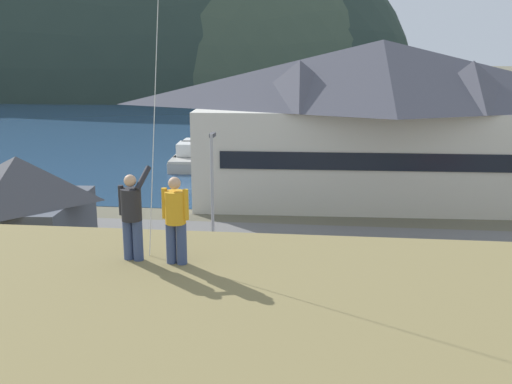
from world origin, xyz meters
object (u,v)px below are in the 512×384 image
(moored_boat_wharfside, at_px, (189,158))
(moored_boat_inner_slip, at_px, (194,154))
(wharf_dock, at_px, (235,156))
(parking_light_pole, at_px, (212,181))
(storage_shed_waterside, at_px, (284,158))
(moored_boat_outer_mooring, at_px, (268,158))
(storage_shed_near_lot, at_px, (21,218))
(harbor_lodge, at_px, (380,117))
(parked_car_mid_row_near, at_px, (468,264))
(parked_car_back_row_right, at_px, (28,316))
(person_companion, at_px, (176,218))
(parked_car_front_row_end, at_px, (230,262))
(person_kite_flyer, at_px, (132,214))

(moored_boat_wharfside, height_order, moored_boat_inner_slip, same)
(wharf_dock, relative_size, parking_light_pole, 2.54)
(storage_shed_waterside, height_order, moored_boat_outer_mooring, storage_shed_waterside)
(storage_shed_near_lot, height_order, wharf_dock, storage_shed_near_lot)
(moored_boat_outer_mooring, bearing_deg, harbor_lodge, -51.86)
(parked_car_mid_row_near, bearing_deg, storage_shed_waterside, 118.24)
(parked_car_back_row_right, distance_m, person_companion, 12.69)
(parked_car_front_row_end, height_order, parked_car_mid_row_near, same)
(parking_light_pole, bearing_deg, storage_shed_waterside, 78.10)
(wharf_dock, bearing_deg, moored_boat_wharfside, -136.81)
(parking_light_pole, bearing_deg, person_companion, -81.38)
(moored_boat_wharfside, xyz_separation_m, parking_light_pole, (6.20, -21.88, 2.91))
(parked_car_mid_row_near, distance_m, person_kite_flyer, 19.30)
(harbor_lodge, xyz_separation_m, person_kite_flyer, (-7.45, -30.79, 1.53))
(moored_boat_outer_mooring, bearing_deg, person_kite_flyer, -88.28)
(person_companion, bearing_deg, parked_car_mid_row_near, 58.56)
(moored_boat_wharfside, height_order, parking_light_pole, parking_light_pole)
(moored_boat_inner_slip, distance_m, person_kite_flyer, 44.08)
(storage_shed_waterside, xyz_separation_m, wharf_dock, (-5.42, 11.81, -2.08))
(storage_shed_near_lot, xyz_separation_m, person_kite_flyer, (9.60, -13.42, 4.29))
(storage_shed_waterside, relative_size, moored_boat_inner_slip, 0.71)
(person_companion, bearing_deg, harbor_lodge, 78.05)
(moored_boat_outer_mooring, relative_size, moored_boat_inner_slip, 0.84)
(wharf_dock, xyz_separation_m, parked_car_front_row_end, (4.28, -30.26, 0.71))
(parked_car_front_row_end, bearing_deg, person_kite_flyer, -88.72)
(moored_boat_wharfside, distance_m, parked_car_front_row_end, 28.00)
(parked_car_front_row_end, distance_m, parked_car_mid_row_near, 10.59)
(moored_boat_wharfside, xyz_separation_m, person_companion, (9.12, -41.17, 6.58))
(wharf_dock, height_order, moored_boat_wharfside, moored_boat_wharfside)
(harbor_lodge, xyz_separation_m, parked_car_back_row_right, (-14.15, -22.89, -4.72))
(storage_shed_waterside, relative_size, parking_light_pole, 0.89)
(storage_shed_near_lot, xyz_separation_m, person_companion, (10.51, -13.55, 4.27))
(storage_shed_near_lot, height_order, person_kite_flyer, person_kite_flyer)
(parked_car_mid_row_near, xyz_separation_m, parking_light_pole, (-12.25, 4.04, 2.57))
(person_companion, bearing_deg, moored_boat_wharfside, 102.50)
(moored_boat_inner_slip, bearing_deg, wharf_dock, 24.55)
(moored_boat_wharfside, relative_size, parked_car_front_row_end, 1.91)
(parked_car_back_row_right, bearing_deg, moored_boat_wharfside, 92.62)
(parked_car_back_row_right, relative_size, parked_car_mid_row_near, 1.00)
(parked_car_front_row_end, xyz_separation_m, parked_car_mid_row_near, (10.55, 0.94, 0.00))
(parked_car_front_row_end, relative_size, parked_car_mid_row_near, 0.99)
(parking_light_pole, bearing_deg, parked_car_back_row_right, -112.58)
(storage_shed_near_lot, height_order, moored_boat_wharfside, storage_shed_near_lot)
(harbor_lodge, height_order, storage_shed_waterside, harbor_lodge)
(moored_boat_wharfside, distance_m, parked_car_back_row_right, 33.18)
(person_kite_flyer, relative_size, person_companion, 1.07)
(storage_shed_waterside, xyz_separation_m, moored_boat_wharfside, (-9.04, 8.41, -1.70))
(moored_boat_wharfside, height_order, moored_boat_outer_mooring, same)
(person_kite_flyer, bearing_deg, parked_car_mid_row_near, 55.92)
(storage_shed_near_lot, xyz_separation_m, wharf_dock, (5.01, 31.02, -2.68))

